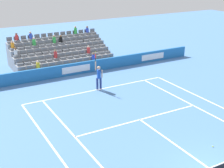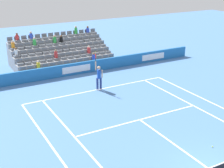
# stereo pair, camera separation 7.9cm
# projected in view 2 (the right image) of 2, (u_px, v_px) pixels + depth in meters

# --- Properties ---
(line_baseline) EXTENTS (10.97, 0.10, 0.01)m
(line_baseline) POSITION_uv_depth(u_px,v_px,m) (98.00, 90.00, 23.13)
(line_baseline) COLOR white
(line_baseline) RESTS_ON ground
(line_service) EXTENTS (8.23, 0.10, 0.01)m
(line_service) POSITION_uv_depth(u_px,v_px,m) (140.00, 120.00, 18.64)
(line_service) COLOR white
(line_service) RESTS_ON ground
(line_centre_service) EXTENTS (0.10, 6.40, 0.01)m
(line_centre_service) POSITION_uv_depth(u_px,v_px,m) (175.00, 145.00, 16.02)
(line_centre_service) COLOR white
(line_centre_service) RESTS_ON ground
(line_singles_sideline_left) EXTENTS (0.10, 11.89, 0.01)m
(line_singles_sideline_left) POSITION_uv_depth(u_px,v_px,m) (78.00, 141.00, 16.40)
(line_singles_sideline_left) COLOR white
(line_singles_sideline_left) RESTS_ON ground
(line_singles_sideline_right) EXTENTS (0.10, 11.89, 0.01)m
(line_singles_sideline_right) POSITION_uv_depth(u_px,v_px,m) (198.00, 108.00, 20.14)
(line_singles_sideline_right) COLOR white
(line_singles_sideline_right) RESTS_ON ground
(line_doubles_sideline_left) EXTENTS (0.10, 11.89, 0.01)m
(line_doubles_sideline_left) POSITION_uv_depth(u_px,v_px,m) (53.00, 148.00, 15.77)
(line_doubles_sideline_left) COLOR white
(line_doubles_sideline_left) RESTS_ON ground
(line_doubles_sideline_right) EXTENTS (0.10, 11.89, 0.01)m
(line_doubles_sideline_right) POSITION_uv_depth(u_px,v_px,m) (214.00, 104.00, 20.76)
(line_doubles_sideline_right) COLOR white
(line_doubles_sideline_right) RESTS_ON ground
(line_centre_mark) EXTENTS (0.10, 0.20, 0.01)m
(line_centre_mark) POSITION_uv_depth(u_px,v_px,m) (98.00, 90.00, 23.05)
(line_centre_mark) COLOR white
(line_centre_mark) RESTS_ON ground
(sponsor_barrier) EXTENTS (23.16, 0.22, 0.98)m
(sponsor_barrier) POSITION_uv_depth(u_px,v_px,m) (76.00, 69.00, 26.20)
(sponsor_barrier) COLOR #1E66AD
(sponsor_barrier) RESTS_ON ground
(tennis_player) EXTENTS (0.51, 0.43, 2.85)m
(tennis_player) POSITION_uv_depth(u_px,v_px,m) (99.00, 77.00, 22.78)
(tennis_player) COLOR navy
(tennis_player) RESTS_ON ground
(stadium_stand) EXTENTS (8.68, 4.75, 3.04)m
(stadium_stand) POSITION_uv_depth(u_px,v_px,m) (60.00, 55.00, 29.01)
(stadium_stand) COLOR gray
(stadium_stand) RESTS_ON ground
(loose_tennis_ball) EXTENTS (0.07, 0.07, 0.07)m
(loose_tennis_ball) POSITION_uv_depth(u_px,v_px,m) (212.00, 147.00, 15.82)
(loose_tennis_ball) COLOR #D1E533
(loose_tennis_ball) RESTS_ON ground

